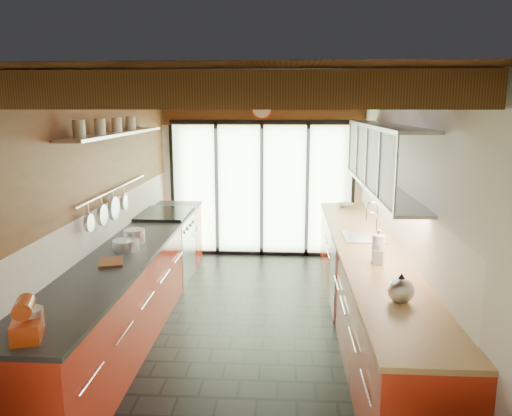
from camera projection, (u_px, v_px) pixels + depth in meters
name	position (u px, v px, depth m)	size (l,w,h in m)	color
ground	(250.00, 325.00, 5.54)	(5.50, 5.50, 0.00)	black
room_shell	(249.00, 178.00, 5.21)	(5.50, 5.50, 5.50)	silver
ceiling_beams	(252.00, 99.00, 5.42)	(3.14, 5.06, 4.90)	#593316
glass_door	(262.00, 153.00, 7.84)	(2.95, 0.10, 2.90)	#C6EAAD
left_counter	(135.00, 283.00, 5.53)	(0.68, 5.00, 0.92)	#B42915
range_stove	(166.00, 247.00, 6.94)	(0.66, 0.90, 0.97)	silver
right_counter	(367.00, 288.00, 5.38)	(0.68, 5.00, 0.92)	#B42915
sink_assembly	(365.00, 234.00, 5.66)	(0.45, 0.52, 0.43)	silver
upper_cabinets_right	(383.00, 157.00, 5.38)	(0.34, 3.00, 3.00)	silver
left_wall_fixtures	(115.00, 154.00, 5.39)	(0.28, 2.60, 0.96)	silver
stand_mixer	(28.00, 321.00, 3.22)	(0.26, 0.34, 0.28)	#B5330E
pot_large	(134.00, 236.00, 5.47)	(0.23, 0.23, 0.14)	silver
pot_small	(126.00, 245.00, 5.19)	(0.27, 0.27, 0.11)	silver
cutting_board	(111.00, 262.00, 4.74)	(0.22, 0.30, 0.03)	brown
kettle	(401.00, 289.00, 3.80)	(0.26, 0.28, 0.24)	silver
paper_towel	(378.00, 249.00, 4.75)	(0.14, 0.14, 0.32)	white
soap_bottle	(379.00, 253.00, 4.71)	(0.09, 0.10, 0.21)	silver
bowl	(345.00, 205.00, 7.41)	(0.22, 0.22, 0.05)	silver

